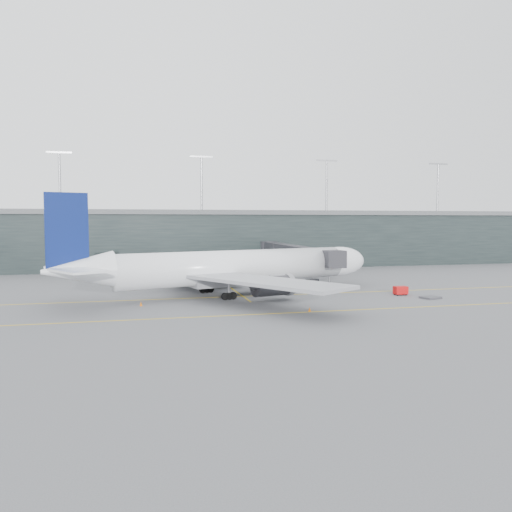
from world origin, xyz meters
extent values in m
plane|color=#545358|center=(0.00, 0.00, 0.00)|extent=(320.00, 320.00, 0.00)
cube|color=gold|center=(0.00, -4.00, 0.01)|extent=(160.00, 0.25, 0.02)
cube|color=gold|center=(0.00, -20.00, 0.01)|extent=(160.00, 0.25, 0.02)
cube|color=gold|center=(5.00, 20.00, 0.01)|extent=(0.25, 60.00, 0.02)
cube|color=black|center=(0.00, 58.00, 7.00)|extent=(240.00, 35.00, 14.00)
cube|color=#56595B|center=(0.00, 58.00, 14.60)|extent=(240.00, 36.00, 1.20)
cylinder|color=#9E9EA3|center=(-30.00, 48.00, 22.00)|extent=(0.60, 0.60, 14.00)
cylinder|color=#9E9EA3|center=(5.00, 48.00, 22.00)|extent=(0.60, 0.60, 14.00)
cylinder|color=#9E9EA3|center=(40.00, 48.00, 22.00)|extent=(0.60, 0.60, 14.00)
cylinder|color=#9E9EA3|center=(75.00, 48.00, 22.00)|extent=(0.60, 0.60, 14.00)
cylinder|color=white|center=(4.37, -1.89, 4.73)|extent=(40.98, 16.96, 5.54)
ellipsoid|color=white|center=(25.35, 4.31, 4.73)|extent=(12.72, 8.61, 5.54)
cone|color=white|center=(-20.05, -9.11, 5.36)|extent=(10.93, 7.89, 5.32)
cube|color=#93959B|center=(3.51, -2.15, 2.59)|extent=(14.97, 8.34, 1.79)
cube|color=black|center=(28.61, 5.27, 5.63)|extent=(2.64, 3.13, 0.71)
cube|color=#93959B|center=(5.72, -15.93, 3.84)|extent=(20.69, 26.17, 0.49)
cylinder|color=#36363B|center=(8.49, -9.53, 2.32)|extent=(6.88, 4.77, 3.13)
cube|color=#93959B|center=(-2.13, 10.62, 3.84)|extent=(8.25, 25.97, 0.49)
cylinder|color=#36363B|center=(3.67, 6.75, 2.32)|extent=(6.88, 4.77, 3.13)
cube|color=navy|center=(-21.33, -9.49, 10.99)|extent=(5.69, 2.07, 10.72)
cube|color=white|center=(-19.51, -14.08, 5.81)|extent=(8.39, 9.42, 0.31)
cube|color=white|center=(-22.30, -4.65, 5.81)|extent=(5.12, 8.16, 0.31)
cylinder|color=black|center=(23.21, 3.68, 0.49)|extent=(1.04, 0.62, 0.98)
cylinder|color=#9E9EA3|center=(23.21, 3.68, 1.16)|extent=(0.27, 0.27, 2.32)
cylinder|color=black|center=(2.16, -7.02, 0.58)|extent=(1.24, 0.76, 1.16)
cylinder|color=black|center=(-0.28, 1.20, 0.58)|extent=(1.24, 0.76, 1.16)
cube|color=#2C2B30|center=(22.69, 0.52, 5.53)|extent=(3.67, 4.10, 3.10)
cube|color=#2C2B30|center=(22.38, 9.71, 5.53)|extent=(3.25, 14.47, 2.77)
cube|color=#2C2B30|center=(21.90, 24.09, 5.53)|extent=(3.53, 14.48, 2.88)
cube|color=#2C2B30|center=(21.41, 38.47, 5.53)|extent=(3.80, 14.49, 2.99)
cylinder|color=#9E9EA3|center=(22.35, 10.48, 2.10)|extent=(0.55, 0.55, 4.21)
cube|color=#36363B|center=(22.35, 10.48, 0.39)|extent=(2.27, 1.73, 0.77)
cylinder|color=#2C2B30|center=(22.69, 40.50, 5.53)|extent=(4.43, 4.43, 3.32)
cylinder|color=#2C2B30|center=(22.69, 40.50, 1.99)|extent=(1.99, 1.99, 3.98)
cube|color=red|center=(30.93, -8.82, 0.84)|extent=(2.17, 1.39, 1.28)
cylinder|color=black|center=(30.14, -9.31, 0.20)|extent=(0.39, 0.15, 0.39)
cylinder|color=black|center=(31.72, -9.32, 0.20)|extent=(0.39, 0.15, 0.39)
cylinder|color=black|center=(30.15, -8.33, 0.20)|extent=(0.39, 0.15, 0.39)
cylinder|color=black|center=(31.72, -8.33, 0.20)|extent=(0.39, 0.15, 0.39)
cube|color=#3E3D43|center=(33.72, -13.24, 0.17)|extent=(3.37, 2.98, 0.29)
cube|color=#36363B|center=(-4.07, 10.38, 0.17)|extent=(2.36, 1.94, 0.22)
cube|color=#B6BDC3|center=(-4.07, 10.38, 1.18)|extent=(1.91, 1.80, 1.68)
cube|color=navy|center=(-4.07, 10.38, 2.05)|extent=(1.97, 1.86, 0.09)
cube|color=#36363B|center=(-3.20, 12.24, 0.14)|extent=(2.39, 2.20, 0.19)
cube|color=#AAB0B6|center=(-3.20, 12.24, 1.01)|extent=(2.00, 1.95, 1.44)
cube|color=navy|center=(-3.20, 12.24, 1.75)|extent=(2.06, 2.02, 0.08)
cube|color=#36363B|center=(0.56, 10.41, 0.13)|extent=(2.07, 1.81, 0.18)
cube|color=silver|center=(0.56, 10.41, 0.93)|extent=(1.70, 1.63, 1.33)
cube|color=navy|center=(0.56, 10.41, 1.63)|extent=(1.75, 1.69, 0.07)
cone|color=#CD500B|center=(32.06, -7.36, 0.32)|extent=(0.40, 0.40, 0.63)
cone|color=#CB5C0B|center=(11.04, -19.59, 0.31)|extent=(0.39, 0.39, 0.62)
cone|color=#DE5F0C|center=(9.45, 11.75, 0.37)|extent=(0.47, 0.47, 0.74)
cone|color=#DA620C|center=(-11.39, -9.71, 0.33)|extent=(0.42, 0.42, 0.66)
camera|label=1|loc=(-11.90, -83.54, 12.34)|focal=35.00mm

